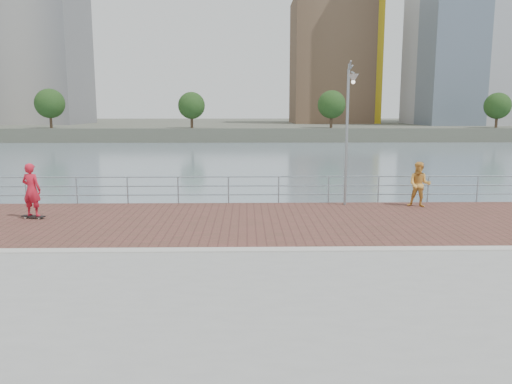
{
  "coord_description": "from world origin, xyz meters",
  "views": [
    {
      "loc": [
        -0.3,
        -13.12,
        3.81
      ],
      "look_at": [
        0.0,
        2.0,
        1.3
      ],
      "focal_mm": 35.0,
      "sensor_mm": 36.0,
      "label": 1
    }
  ],
  "objects_px": {
    "guardrail": "(254,187)",
    "skateboarder": "(32,190)",
    "street_lamp": "(350,109)",
    "bystander": "(419,185)"
  },
  "relations": [
    {
      "from": "guardrail",
      "to": "street_lamp",
      "type": "xyz_separation_m",
      "value": [
        3.66,
        -0.89,
        3.12
      ]
    },
    {
      "from": "guardrail",
      "to": "skateboarder",
      "type": "relative_size",
      "value": 20.87
    },
    {
      "from": "skateboarder",
      "to": "guardrail",
      "type": "bearing_deg",
      "value": -147.04
    },
    {
      "from": "street_lamp",
      "to": "bystander",
      "type": "relative_size",
      "value": 3.03
    },
    {
      "from": "skateboarder",
      "to": "bystander",
      "type": "distance_m",
      "value": 14.39
    },
    {
      "from": "street_lamp",
      "to": "skateboarder",
      "type": "relative_size",
      "value": 2.87
    },
    {
      "from": "skateboarder",
      "to": "bystander",
      "type": "bearing_deg",
      "value": -159.54
    },
    {
      "from": "guardrail",
      "to": "street_lamp",
      "type": "height_order",
      "value": "street_lamp"
    },
    {
      "from": "street_lamp",
      "to": "skateboarder",
      "type": "bearing_deg",
      "value": -170.45
    },
    {
      "from": "guardrail",
      "to": "skateboarder",
      "type": "xyz_separation_m",
      "value": [
        -7.79,
        -2.82,
        0.35
      ]
    }
  ]
}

